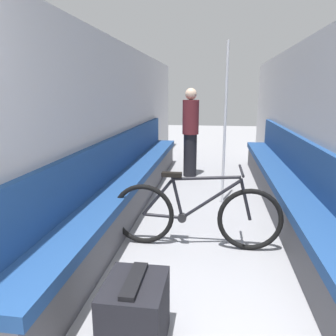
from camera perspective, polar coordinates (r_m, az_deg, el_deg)
wall_left at (r=4.36m, az=-10.31°, el=7.14°), size 0.10×10.34×2.24m
wall_right at (r=4.30m, az=24.23°, el=6.12°), size 0.10×10.34×2.24m
bench_seat_row_left at (r=4.55m, az=-6.62°, el=-2.60°), size 0.43×5.94×0.99m
bench_seat_row_right at (r=4.51m, az=20.01°, el=-3.49°), size 0.43×5.94×0.99m
bicycle at (r=3.36m, az=4.75°, el=-8.11°), size 1.72×0.46×0.83m
grab_pole_near at (r=4.62m, az=9.88°, el=7.01°), size 0.08×0.08×2.22m
passenger_standing at (r=6.09m, az=3.93°, el=6.31°), size 0.30×0.30×1.62m
luggage_bag at (r=2.22m, az=-5.75°, el=-23.97°), size 0.37×0.45×0.47m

